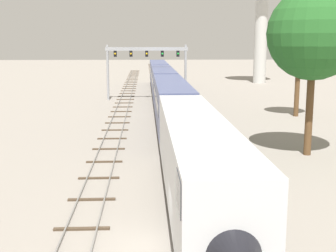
{
  "coord_description": "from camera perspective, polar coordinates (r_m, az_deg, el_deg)",
  "views": [
    {
      "loc": [
        -0.5,
        -18.15,
        8.59
      ],
      "look_at": [
        1.0,
        12.0,
        3.0
      ],
      "focal_mm": 49.02,
      "sensor_mm": 36.0,
      "label": 1
    }
  ],
  "objects": [
    {
      "name": "ground_plane",
      "position": [
        20.09,
        -1.19,
        -14.83
      ],
      "size": [
        400.0,
        400.0,
        0.0
      ],
      "primitive_type": "plane",
      "color": "gray"
    },
    {
      "name": "track_main",
      "position": [
        78.66,
        -1.01,
        4.27
      ],
      "size": [
        2.6,
        200.0,
        0.16
      ],
      "color": "slate",
      "rests_on": "ground"
    },
    {
      "name": "track_near",
      "position": [
        58.85,
        -5.74,
        2.11
      ],
      "size": [
        2.6,
        160.0,
        0.16
      ],
      "color": "slate",
      "rests_on": "ground"
    },
    {
      "name": "passenger_train",
      "position": [
        55.14,
        -0.23,
        4.26
      ],
      "size": [
        3.04,
        85.96,
        4.8
      ],
      "color": "silver",
      "rests_on": "ground"
    },
    {
      "name": "signal_gantry",
      "position": [
        68.07,
        -2.66,
        8.26
      ],
      "size": [
        12.1,
        0.49,
        8.1
      ],
      "color": "#999BA0",
      "rests_on": "ground"
    },
    {
      "name": "trackside_tree_left",
      "position": [
        35.89,
        17.67,
        10.81
      ],
      "size": [
        6.85,
        6.85,
        12.56
      ],
      "color": "brown",
      "rests_on": "ground"
    },
    {
      "name": "trackside_tree_mid",
      "position": [
        54.77,
        16.05,
        10.16
      ],
      "size": [
        5.04,
        5.04,
        11.26
      ],
      "color": "brown",
      "rests_on": "ground"
    }
  ]
}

